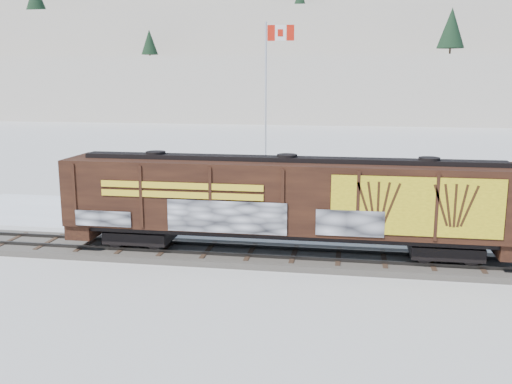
% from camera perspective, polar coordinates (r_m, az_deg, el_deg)
% --- Properties ---
extents(ground, '(500.00, 500.00, 0.00)m').
position_cam_1_polar(ground, '(26.40, -0.55, -6.61)').
color(ground, white).
rests_on(ground, ground).
extents(rail_track, '(50.00, 3.40, 0.43)m').
position_cam_1_polar(rail_track, '(26.35, -0.55, -6.31)').
color(rail_track, '#59544C').
rests_on(rail_track, ground).
extents(parking_strip, '(40.00, 8.00, 0.03)m').
position_cam_1_polar(parking_strip, '(33.52, 1.72, -2.69)').
color(parking_strip, white).
rests_on(parking_strip, ground).
extents(hillside, '(360.00, 110.00, 93.00)m').
position_cam_1_polar(hillside, '(164.69, 8.28, 13.40)').
color(hillside, white).
rests_on(hillside, ground).
extents(hopper_railcar, '(20.12, 3.06, 4.30)m').
position_cam_1_polar(hopper_railcar, '(25.42, 3.09, -0.68)').
color(hopper_railcar, black).
rests_on(hopper_railcar, rail_track).
extents(flagpole, '(2.30, 0.90, 11.70)m').
position_cam_1_polar(flagpole, '(38.52, 1.13, 5.68)').
color(flagpole, silver).
rests_on(flagpole, ground).
extents(car_silver, '(4.61, 2.78, 1.47)m').
position_cam_1_polar(car_silver, '(34.77, -5.69, -0.96)').
color(car_silver, '#B4B7BC').
rests_on(car_silver, parking_strip).
extents(car_white, '(4.37, 1.82, 1.40)m').
position_cam_1_polar(car_white, '(32.33, 5.76, -1.96)').
color(car_white, silver).
rests_on(car_white, parking_strip).
extents(car_dark, '(5.50, 2.96, 1.51)m').
position_cam_1_polar(car_dark, '(32.90, 20.11, -2.27)').
color(car_dark, '#22252A').
rests_on(car_dark, parking_strip).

